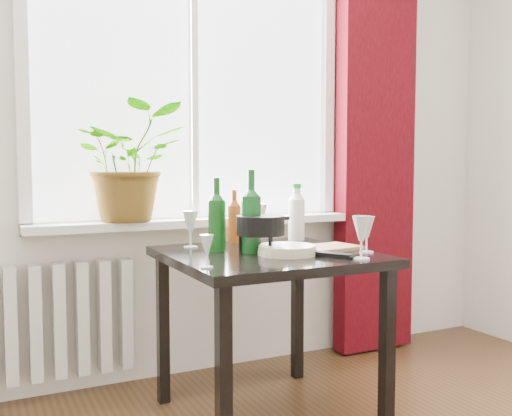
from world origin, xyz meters
name	(u,v)px	position (x,y,z in m)	size (l,w,h in m)	color
window	(192,73)	(0.00, 2.22, 1.60)	(1.72, 0.08, 1.62)	white
windowsill	(198,222)	(0.00, 2.15, 0.82)	(1.72, 0.20, 0.04)	silver
curtain	(375,136)	(1.12, 2.12, 1.30)	(0.50, 0.12, 2.56)	#3A050B
radiator	(47,322)	(-0.75, 2.18, 0.38)	(0.80, 0.10, 0.55)	silver
table	(268,273)	(0.10, 1.55, 0.65)	(0.85, 0.85, 0.74)	black
potted_plant	(130,162)	(-0.35, 2.14, 1.13)	(0.52, 0.45, 0.58)	#29681B
wine_bottle_left	(217,214)	(-0.08, 1.68, 0.91)	(0.08, 0.08, 0.33)	#0C410F
wine_bottle_right	(251,210)	(0.03, 1.57, 0.92)	(0.09, 0.09, 0.37)	#0E4A17
bottle_amber	(234,215)	(0.10, 1.91, 0.87)	(0.06, 0.06, 0.27)	#71320C
cleaning_bottle	(296,211)	(0.43, 1.86, 0.89)	(0.08, 0.08, 0.29)	silver
wineglass_front_right	(361,237)	(0.34, 1.21, 0.83)	(0.08, 0.08, 0.18)	white
wineglass_far_right	(367,234)	(0.48, 1.35, 0.82)	(0.07, 0.07, 0.16)	silver
wineglass_back_center	(258,224)	(0.14, 1.73, 0.84)	(0.09, 0.09, 0.21)	silver
wineglass_back_left	(190,229)	(-0.16, 1.83, 0.83)	(0.07, 0.07, 0.17)	silver
wineglass_front_left	(207,251)	(-0.28, 1.29, 0.80)	(0.05, 0.05, 0.12)	silver
plate_stack	(287,250)	(0.14, 1.45, 0.76)	(0.25, 0.25, 0.04)	beige
fondue_pot	(260,234)	(0.06, 1.54, 0.82)	(0.24, 0.21, 0.16)	black
tv_remote	(333,255)	(0.27, 1.31, 0.75)	(0.05, 0.18, 0.02)	black
cutting_board	(326,248)	(0.37, 1.50, 0.75)	(0.29, 0.19, 0.02)	olive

